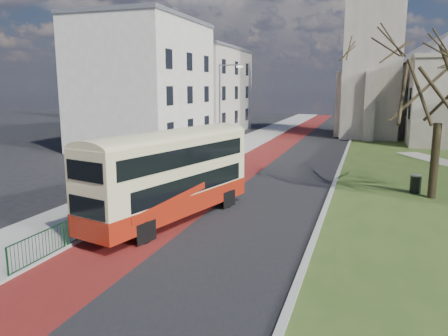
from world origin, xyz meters
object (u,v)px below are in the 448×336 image
at_px(streetlamp, 221,105).
at_px(winter_tree_near, 444,61).
at_px(bus, 171,172).
at_px(litter_bin, 416,184).

relative_size(streetlamp, winter_tree_near, 0.74).
xyz_separation_m(bus, litter_bin, (11.40, 9.33, -1.76)).
bearing_deg(bus, streetlamp, 115.78).
bearing_deg(winter_tree_near, streetlamp, 147.67).
bearing_deg(winter_tree_near, bus, -145.41).
height_order(streetlamp, winter_tree_near, winter_tree_near).
relative_size(winter_tree_near, litter_bin, 10.13).
bearing_deg(streetlamp, winter_tree_near, -32.33).
xyz_separation_m(winter_tree_near, litter_bin, (-0.78, 0.93, -6.98)).
bearing_deg(litter_bin, winter_tree_near, -50.09).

